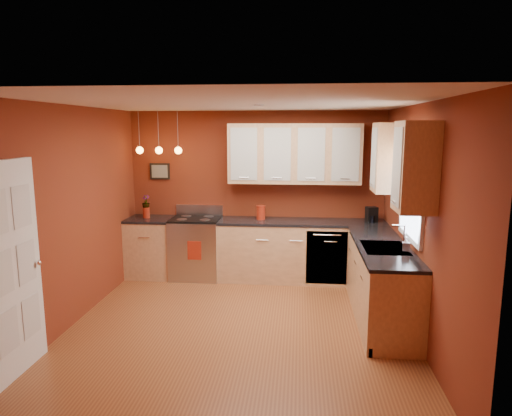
# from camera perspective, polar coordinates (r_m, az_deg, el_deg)

# --- Properties ---
(floor) EXTENTS (4.20, 4.20, 0.00)m
(floor) POSITION_cam_1_polar(r_m,az_deg,el_deg) (5.59, -2.10, -14.67)
(floor) COLOR brown
(floor) RESTS_ON ground
(ceiling) EXTENTS (4.00, 4.20, 0.02)m
(ceiling) POSITION_cam_1_polar(r_m,az_deg,el_deg) (5.10, -2.29, 12.98)
(ceiling) COLOR beige
(ceiling) RESTS_ON wall_back
(wall_back) EXTENTS (4.00, 0.02, 2.60)m
(wall_back) POSITION_cam_1_polar(r_m,az_deg,el_deg) (7.25, 0.01, 1.76)
(wall_back) COLOR maroon
(wall_back) RESTS_ON floor
(wall_front) EXTENTS (4.00, 0.02, 2.60)m
(wall_front) POSITION_cam_1_polar(r_m,az_deg,el_deg) (3.19, -7.26, -8.91)
(wall_front) COLOR maroon
(wall_front) RESTS_ON floor
(wall_left) EXTENTS (0.02, 4.20, 2.60)m
(wall_left) POSITION_cam_1_polar(r_m,az_deg,el_deg) (5.80, -22.17, -1.02)
(wall_left) COLOR maroon
(wall_left) RESTS_ON floor
(wall_right) EXTENTS (0.02, 4.20, 2.60)m
(wall_right) POSITION_cam_1_polar(r_m,az_deg,el_deg) (5.31, 19.73, -1.82)
(wall_right) COLOR maroon
(wall_right) RESTS_ON floor
(base_cabinets_back_left) EXTENTS (0.70, 0.60, 0.90)m
(base_cabinets_back_left) POSITION_cam_1_polar(r_m,az_deg,el_deg) (7.47, -12.97, -4.91)
(base_cabinets_back_left) COLOR tan
(base_cabinets_back_left) RESTS_ON floor
(base_cabinets_back_right) EXTENTS (2.54, 0.60, 0.90)m
(base_cabinets_back_right) POSITION_cam_1_polar(r_m,az_deg,el_deg) (7.10, 5.68, -5.48)
(base_cabinets_back_right) COLOR tan
(base_cabinets_back_right) RESTS_ON floor
(base_cabinets_right) EXTENTS (0.60, 2.10, 0.90)m
(base_cabinets_right) POSITION_cam_1_polar(r_m,az_deg,el_deg) (5.89, 15.31, -9.02)
(base_cabinets_right) COLOR tan
(base_cabinets_right) RESTS_ON floor
(counter_back_left) EXTENTS (0.70, 0.62, 0.04)m
(counter_back_left) POSITION_cam_1_polar(r_m,az_deg,el_deg) (7.36, -13.11, -1.37)
(counter_back_left) COLOR black
(counter_back_left) RESTS_ON base_cabinets_back_left
(counter_back_right) EXTENTS (2.54, 0.62, 0.04)m
(counter_back_right) POSITION_cam_1_polar(r_m,az_deg,el_deg) (6.99, 5.75, -1.76)
(counter_back_right) COLOR black
(counter_back_right) RESTS_ON base_cabinets_back_right
(counter_right) EXTENTS (0.62, 2.10, 0.04)m
(counter_right) POSITION_cam_1_polar(r_m,az_deg,el_deg) (5.76, 15.52, -4.59)
(counter_right) COLOR black
(counter_right) RESTS_ON base_cabinets_right
(gas_range) EXTENTS (0.76, 0.64, 1.11)m
(gas_range) POSITION_cam_1_polar(r_m,az_deg,el_deg) (7.27, -7.48, -4.89)
(gas_range) COLOR #B2B2B7
(gas_range) RESTS_ON floor
(dishwasher_front) EXTENTS (0.60, 0.02, 0.80)m
(dishwasher_front) POSITION_cam_1_polar(r_m,az_deg,el_deg) (6.83, 8.81, -6.16)
(dishwasher_front) COLOR #B2B2B7
(dishwasher_front) RESTS_ON base_cabinets_back_right
(sink) EXTENTS (0.50, 0.70, 0.33)m
(sink) POSITION_cam_1_polar(r_m,az_deg,el_deg) (5.62, 15.80, -5.02)
(sink) COLOR gray
(sink) RESTS_ON counter_right
(window) EXTENTS (0.06, 1.02, 1.22)m
(window) POSITION_cam_1_polar(r_m,az_deg,el_deg) (5.53, 18.96, 2.75)
(window) COLOR white
(window) RESTS_ON wall_right
(door_left_wall) EXTENTS (0.12, 0.82, 2.05)m
(door_left_wall) POSITION_cam_1_polar(r_m,az_deg,el_deg) (4.85, -28.18, -6.86)
(door_left_wall) COLOR white
(door_left_wall) RESTS_ON floor
(upper_cabinets_back) EXTENTS (2.00, 0.35, 0.90)m
(upper_cabinets_back) POSITION_cam_1_polar(r_m,az_deg,el_deg) (6.98, 4.82, 6.78)
(upper_cabinets_back) COLOR tan
(upper_cabinets_back) RESTS_ON wall_back
(upper_cabinets_right) EXTENTS (0.35, 1.95, 0.90)m
(upper_cabinets_right) POSITION_cam_1_polar(r_m,az_deg,el_deg) (5.50, 17.53, 5.53)
(upper_cabinets_right) COLOR tan
(upper_cabinets_right) RESTS_ON wall_right
(wall_picture) EXTENTS (0.32, 0.03, 0.26)m
(wall_picture) POSITION_cam_1_polar(r_m,az_deg,el_deg) (7.50, -11.92, 4.51)
(wall_picture) COLOR black
(wall_picture) RESTS_ON wall_back
(pendant_lights) EXTENTS (0.71, 0.11, 0.66)m
(pendant_lights) POSITION_cam_1_polar(r_m,az_deg,el_deg) (7.13, -12.04, 7.13)
(pendant_lights) COLOR gray
(pendant_lights) RESTS_ON ceiling
(red_canister) EXTENTS (0.14, 0.14, 0.22)m
(red_canister) POSITION_cam_1_polar(r_m,az_deg,el_deg) (7.03, 0.61, -0.56)
(red_canister) COLOR maroon
(red_canister) RESTS_ON counter_back_right
(red_vase) EXTENTS (0.10, 0.10, 0.17)m
(red_vase) POSITION_cam_1_polar(r_m,az_deg,el_deg) (7.37, -13.56, -0.57)
(red_vase) COLOR maroon
(red_vase) RESTS_ON counter_back_left
(flowers) EXTENTS (0.14, 0.14, 0.21)m
(flowers) POSITION_cam_1_polar(r_m,az_deg,el_deg) (7.34, -13.61, 0.74)
(flowers) COLOR maroon
(flowers) RESTS_ON red_vase
(coffee_maker) EXTENTS (0.19, 0.19, 0.23)m
(coffee_maker) POSITION_cam_1_polar(r_m,az_deg,el_deg) (7.05, 14.25, -0.87)
(coffee_maker) COLOR black
(coffee_maker) RESTS_ON counter_back_right
(soap_pump) EXTENTS (0.09, 0.09, 0.18)m
(soap_pump) POSITION_cam_1_polar(r_m,az_deg,el_deg) (5.43, 18.24, -4.39)
(soap_pump) COLOR white
(soap_pump) RESTS_ON counter_right
(dish_towel) EXTENTS (0.21, 0.01, 0.28)m
(dish_towel) POSITION_cam_1_polar(r_m,az_deg,el_deg) (6.93, -7.71, -5.29)
(dish_towel) COLOR maroon
(dish_towel) RESTS_ON gas_range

